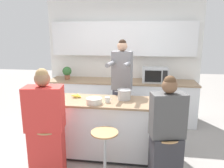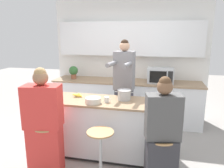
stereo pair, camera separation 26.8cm
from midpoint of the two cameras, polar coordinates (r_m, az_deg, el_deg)
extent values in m
plane|color=gray|center=(3.75, 1.92, -17.94)|extent=(16.00, 16.00, 0.00)
cube|color=silver|center=(5.11, 5.99, 6.37)|extent=(3.49, 0.06, 2.70)
cube|color=silver|center=(4.97, 5.97, 11.69)|extent=(3.21, 0.16, 0.75)
cube|color=silver|center=(4.93, 5.23, -4.60)|extent=(3.21, 0.65, 0.89)
cube|color=#937556|center=(4.82, 5.35, 0.62)|extent=(3.24, 0.68, 0.03)
cube|color=black|center=(3.74, 1.92, -17.54)|extent=(1.82, 0.55, 0.06)
cube|color=silver|center=(3.53, 1.98, -11.31)|extent=(1.90, 0.63, 0.83)
cube|color=#937556|center=(3.38, 2.03, -4.65)|extent=(1.94, 0.67, 0.03)
cylinder|color=#B7BABC|center=(3.29, -14.16, -16.19)|extent=(0.04, 0.04, 0.66)
cylinder|color=tan|center=(3.14, -14.51, -10.77)|extent=(0.36, 0.36, 0.02)
cylinder|color=#B7BABC|center=(3.05, -0.36, -18.29)|extent=(0.04, 0.04, 0.66)
cylinder|color=tan|center=(2.89, -0.37, -12.52)|extent=(0.36, 0.36, 0.02)
cylinder|color=#B7BABC|center=(2.99, 15.14, -19.41)|extent=(0.04, 0.04, 0.66)
cylinder|color=tan|center=(2.83, 15.55, -13.59)|extent=(0.36, 0.36, 0.02)
cube|color=#383842|center=(4.01, 5.01, -8.15)|extent=(0.31, 0.25, 0.97)
cube|color=slate|center=(3.80, 5.25, 3.47)|extent=(0.36, 0.26, 0.67)
cylinder|color=slate|center=(3.53, 1.99, 5.21)|extent=(0.11, 0.37, 0.07)
cylinder|color=slate|center=(3.46, 6.26, 4.99)|extent=(0.11, 0.37, 0.07)
sphere|color=tan|center=(3.75, 5.39, 9.80)|extent=(0.19, 0.19, 0.17)
sphere|color=black|center=(3.75, 5.40, 10.52)|extent=(0.15, 0.15, 0.13)
cube|color=red|center=(3.28, -14.60, -16.27)|extent=(0.49, 0.33, 0.69)
cube|color=red|center=(3.03, -15.28, -5.67)|extent=(0.53, 0.36, 0.58)
sphere|color=#936B4C|center=(2.93, -15.73, 1.58)|extent=(0.23, 0.23, 0.20)
sphere|color=#A37F51|center=(2.92, -15.79, 2.64)|extent=(0.18, 0.18, 0.16)
cube|color=#333338|center=(2.98, 15.27, -19.51)|extent=(0.42, 0.34, 0.69)
cube|color=#4C4C4C|center=(2.71, 16.05, -8.31)|extent=(0.45, 0.30, 0.55)
sphere|color=brown|center=(2.60, 16.54, -0.77)|extent=(0.22, 0.22, 0.18)
sphere|color=#513823|center=(2.59, 16.61, 0.32)|extent=(0.18, 0.18, 0.15)
cylinder|color=#B7BABC|center=(3.41, 5.47, -2.94)|extent=(0.20, 0.20, 0.15)
cylinder|color=#B7BABC|center=(3.39, 5.50, -1.63)|extent=(0.21, 0.21, 0.01)
cylinder|color=#B7BABC|center=(3.42, 3.39, -2.03)|extent=(0.05, 0.01, 0.01)
cylinder|color=#B7BABC|center=(3.39, 7.60, -2.26)|extent=(0.05, 0.01, 0.01)
cylinder|color=silver|center=(3.25, -2.61, -4.34)|extent=(0.23, 0.23, 0.08)
cylinder|color=white|center=(3.29, 0.92, -4.10)|extent=(0.07, 0.07, 0.08)
torus|color=white|center=(3.28, 1.77, -4.08)|extent=(0.04, 0.01, 0.04)
ellipsoid|color=yellow|center=(3.58, -6.99, -3.02)|extent=(0.14, 0.06, 0.06)
ellipsoid|color=yellow|center=(3.63, -7.31, -2.81)|extent=(0.11, 0.13, 0.06)
ellipsoid|color=yellow|center=(3.61, -6.25, -2.89)|extent=(0.12, 0.12, 0.06)
cube|color=#B2B5B7|center=(4.70, 14.15, 2.14)|extent=(0.54, 0.34, 0.32)
cube|color=black|center=(4.53, 13.59, 1.77)|extent=(0.33, 0.01, 0.24)
cube|color=black|center=(4.54, 16.63, 1.62)|extent=(0.10, 0.01, 0.25)
cylinder|color=#93563D|center=(5.10, -8.50, 1.97)|extent=(0.12, 0.12, 0.10)
sphere|color=#336633|center=(5.08, -8.55, 3.48)|extent=(0.20, 0.20, 0.20)
camera|label=1|loc=(0.13, -87.72, 0.52)|focal=35.00mm
camera|label=2|loc=(0.13, 92.28, -0.52)|focal=35.00mm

